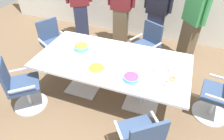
% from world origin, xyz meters
% --- Properties ---
extents(ground_plane, '(10.00, 10.00, 0.01)m').
position_xyz_m(ground_plane, '(0.00, 0.00, -0.01)').
color(ground_plane, brown).
extents(conference_table, '(2.40, 1.20, 0.75)m').
position_xyz_m(conference_table, '(0.00, 0.00, 0.63)').
color(conference_table, silver).
rests_on(conference_table, ground).
extents(office_chair_0, '(0.76, 0.76, 0.91)m').
position_xyz_m(office_chair_0, '(-1.25, -0.75, 0.41)').
color(office_chair_0, silver).
rests_on(office_chair_0, ground).
extents(office_chair_2, '(0.60, 0.60, 0.91)m').
position_xyz_m(office_chair_2, '(1.69, 0.12, 0.41)').
color(office_chair_2, silver).
rests_on(office_chair_2, ground).
extents(office_chair_3, '(0.73, 0.73, 0.91)m').
position_xyz_m(office_chair_3, '(0.34, 1.08, 0.41)').
color(office_chair_3, silver).
rests_on(office_chair_3, ground).
extents(office_chair_4, '(0.73, 0.73, 0.91)m').
position_xyz_m(office_chair_4, '(-1.49, 0.53, 0.41)').
color(office_chair_4, silver).
rests_on(office_chair_4, ground).
extents(person_standing_0, '(0.56, 0.42, 1.82)m').
position_xyz_m(person_standing_0, '(-1.43, 1.65, 0.96)').
color(person_standing_0, '#232842').
rests_on(person_standing_0, ground).
extents(person_standing_1, '(0.61, 0.25, 1.88)m').
position_xyz_m(person_standing_1, '(-0.41, 1.68, 0.99)').
color(person_standing_1, brown).
rests_on(person_standing_1, ground).
extents(person_standing_2, '(0.61, 0.31, 1.87)m').
position_xyz_m(person_standing_2, '(0.37, 1.73, 0.99)').
color(person_standing_2, '#232842').
rests_on(person_standing_2, ground).
extents(person_standing_3, '(0.46, 0.52, 1.87)m').
position_xyz_m(person_standing_3, '(1.10, 1.55, 0.98)').
color(person_standing_3, brown).
rests_on(person_standing_3, ground).
extents(snack_bowl_pretzels, '(0.26, 0.26, 0.10)m').
position_xyz_m(snack_bowl_pretzels, '(-0.60, 0.12, 0.80)').
color(snack_bowl_pretzels, '#4C9EC6').
rests_on(snack_bowl_pretzels, conference_table).
extents(snack_bowl_candy_mix, '(0.23, 0.23, 0.09)m').
position_xyz_m(snack_bowl_candy_mix, '(0.41, -0.34, 0.79)').
color(snack_bowl_candy_mix, '#4C9EC6').
rests_on(snack_bowl_candy_mix, conference_table).
extents(snack_bowl_chips_orange, '(0.26, 0.26, 0.11)m').
position_xyz_m(snack_bowl_chips_orange, '(-0.11, -0.35, 0.80)').
color(snack_bowl_chips_orange, beige).
rests_on(snack_bowl_chips_orange, conference_table).
extents(donut_platter, '(0.40, 0.39, 0.04)m').
position_xyz_m(donut_platter, '(0.81, -0.14, 0.77)').
color(donut_platter, white).
rests_on(donut_platter, conference_table).
extents(plate_stack, '(0.21, 0.21, 0.03)m').
position_xyz_m(plate_stack, '(-0.95, -0.35, 0.77)').
color(plate_stack, white).
rests_on(plate_stack, conference_table).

